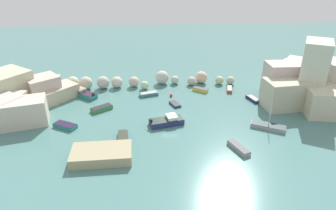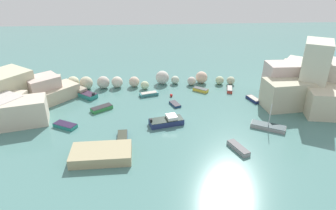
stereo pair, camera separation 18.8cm
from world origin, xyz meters
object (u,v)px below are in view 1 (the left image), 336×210
Objects in this scene: moored_boat_8 at (175,104)px; moored_boat_9 at (65,126)px; moored_boat_3 at (167,121)px; moored_boat_5 at (102,108)px; moored_boat_0 at (253,99)px; moored_boat_1 at (268,126)px; moored_boat_6 at (229,89)px; moored_boat_4 at (123,138)px; moored_boat_7 at (149,94)px; channel_buoy at (171,95)px; moored_boat_11 at (239,148)px; moored_boat_2 at (200,90)px; moored_boat_10 at (82,93)px; stone_dock at (102,154)px.

moored_boat_8 is 0.71× the size of moored_boat_9.
moored_boat_3 is 1.47× the size of moored_boat_5.
moored_boat_0 is 10.26m from moored_boat_1.
moored_boat_6 is 12.99m from moored_boat_8.
moored_boat_7 reaches higher than moored_boat_4.
channel_buoy is at bearing 147.50° from moored_boat_4.
moored_boat_11 is (16.25, -3.81, 0.02)m from moored_boat_4.
moored_boat_1 is 1.48× the size of moored_boat_4.
moored_boat_1 is 23.03m from moored_boat_7.
moored_boat_2 is 0.82× the size of moored_boat_7.
moored_boat_2 is at bearing -139.79° from moored_boat_10.
moored_boat_11 reaches higher than moored_boat_0.
moored_boat_8 is (8.72, 10.77, -0.10)m from moored_boat_4.
moored_boat_5 reaches higher than moored_boat_9.
stone_dock is 2.43× the size of moored_boat_6.
stone_dock is at bearing 62.44° from moored_boat_5.
moored_boat_0 is 0.63× the size of moored_boat_1.
moored_boat_4 is at bearing 54.73° from moored_boat_11.
moored_boat_8 is at bearing -49.11° from moored_boat_6.
moored_boat_7 is at bearing 169.94° from channel_buoy.
moored_boat_7 is at bearing -111.51° from moored_boat_9.
moored_boat_8 is (11.14, 15.25, -0.48)m from stone_dock.
moored_boat_7 is 0.94× the size of moored_boat_9.
moored_boat_7 reaches higher than moored_boat_0.
moored_boat_0 is 26.38m from moored_boat_4.
moored_boat_8 is at bearing 149.61° from moored_boat_5.
moored_boat_2 is 0.95× the size of moored_boat_6.
moored_boat_4 is at bearing 157.74° from moored_boat_10.
moored_boat_5 reaches higher than moored_boat_0.
moored_boat_9 is at bearing 128.36° from stone_dock.
moored_boat_1 is at bearing -22.06° from moored_boat_3.
moored_boat_0 is 0.85× the size of moored_boat_9.
moored_boat_4 is (-22.53, -1.61, -0.02)m from moored_boat_1.
moored_boat_11 is (25.12, -20.08, -0.23)m from moored_boat_10.
moored_boat_3 reaches higher than moored_boat_7.
moored_boat_4 is at bearing -175.72° from moored_boat_9.
stone_dock is 1.38× the size of moored_boat_3.
moored_boat_6 is (22.73, 21.11, -0.38)m from stone_dock.
moored_boat_0 is at bearing -171.92° from moored_boat_2.
moored_boat_3 reaches higher than moored_boat_0.
channel_buoy is at bearing -66.10° from moored_boat_6.
moored_boat_8 is (-14.87, -1.05, -0.08)m from moored_boat_0.
moored_boat_8 is at bearing 5.24° from moored_boat_11.
moored_boat_7 is at bearing 43.72° from moored_boat_2.
moored_boat_7 is 0.60× the size of moored_boat_10.
moored_boat_3 is at bearing 28.41° from moored_boat_11.
moored_boat_2 reaches higher than moored_boat_8.
moored_boat_4 is at bearing -81.51° from moored_boat_0.
channel_buoy is 0.14× the size of moored_boat_9.
moored_boat_9 is at bearing 64.07° from moored_boat_2.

